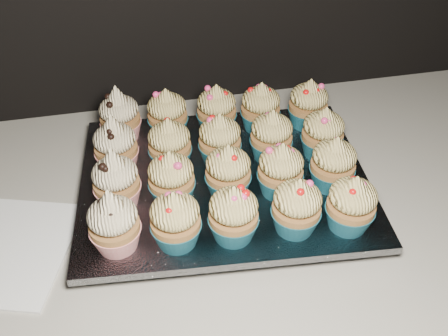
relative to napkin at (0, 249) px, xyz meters
name	(u,v)px	position (x,y,z in m)	size (l,w,h in m)	color
worktop	(264,215)	(0.36, 0.01, -0.02)	(2.44, 0.64, 0.04)	beige
napkin	(0,249)	(0.00, 0.00, 0.00)	(0.18, 0.18, 0.00)	white
baking_tray	(224,188)	(0.31, 0.04, 0.01)	(0.38, 0.29, 0.02)	black
foil_lining	(224,179)	(0.31, 0.04, 0.03)	(0.41, 0.32, 0.01)	silver
cupcake_0	(114,223)	(0.16, -0.05, 0.07)	(0.06, 0.06, 0.10)	red
cupcake_1	(175,220)	(0.23, -0.06, 0.07)	(0.06, 0.06, 0.08)	#185F73
cupcake_2	(233,214)	(0.30, -0.07, 0.07)	(0.06, 0.06, 0.08)	#185F73
cupcake_3	(297,207)	(0.38, -0.07, 0.07)	(0.06, 0.06, 0.08)	#185F73
cupcake_4	(351,204)	(0.45, -0.08, 0.07)	(0.06, 0.06, 0.08)	#185F73
cupcake_5	(116,181)	(0.16, 0.02, 0.07)	(0.06, 0.06, 0.10)	red
cupcake_6	(171,179)	(0.23, 0.01, 0.07)	(0.06, 0.06, 0.08)	#185F73
cupcake_7	(228,172)	(0.31, 0.01, 0.07)	(0.06, 0.06, 0.08)	#185F73
cupcake_8	(281,170)	(0.38, 0.00, 0.07)	(0.06, 0.06, 0.08)	#185F73
cupcake_9	(333,164)	(0.46, 0.00, 0.07)	(0.06, 0.06, 0.08)	#185F73
cupcake_10	(116,146)	(0.17, 0.10, 0.07)	(0.06, 0.06, 0.10)	red
cupcake_11	(170,145)	(0.24, 0.09, 0.07)	(0.06, 0.06, 0.08)	#185F73
cupcake_12	(220,140)	(0.31, 0.08, 0.07)	(0.06, 0.06, 0.08)	#185F73
cupcake_13	(271,136)	(0.39, 0.07, 0.07)	(0.06, 0.06, 0.08)	#185F73
cupcake_14	(323,134)	(0.47, 0.07, 0.07)	(0.06, 0.06, 0.08)	#185F73
cupcake_15	(120,116)	(0.18, 0.17, 0.07)	(0.06, 0.06, 0.10)	red
cupcake_16	(167,114)	(0.25, 0.16, 0.07)	(0.06, 0.06, 0.08)	#185F73
cupcake_17	(217,110)	(0.32, 0.16, 0.07)	(0.06, 0.06, 0.08)	#185F73
cupcake_18	(261,108)	(0.39, 0.15, 0.07)	(0.06, 0.06, 0.08)	#185F73
cupcake_19	(308,104)	(0.47, 0.14, 0.07)	(0.06, 0.06, 0.08)	#185F73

